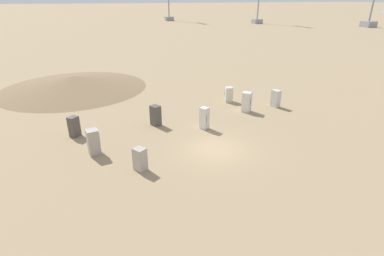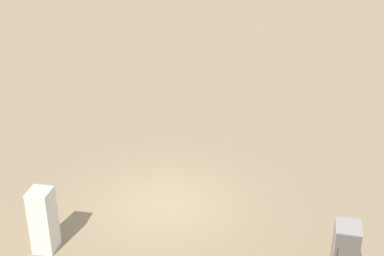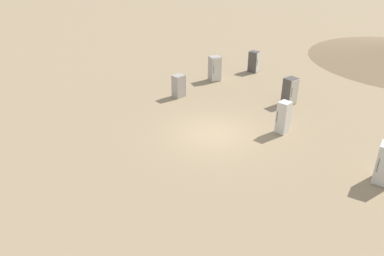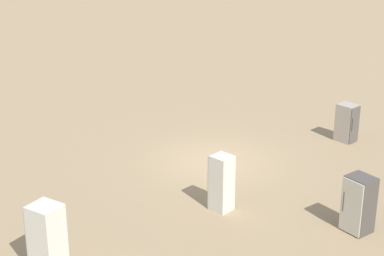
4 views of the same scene
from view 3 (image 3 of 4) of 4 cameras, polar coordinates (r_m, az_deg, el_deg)
name	(u,v)px [view 3 (image 3 of 4)]	position (r m, az deg, el deg)	size (l,w,h in m)	color
ground_plane	(214,134)	(19.74, 3.30, -0.86)	(1000.00, 1000.00, 0.00)	#9E8460
discarded_fridge_1	(283,118)	(20.01, 13.73, 1.56)	(0.82, 0.80, 1.75)	silver
discarded_fridge_2	(254,62)	(29.05, 9.42, 9.93)	(0.90, 0.91, 1.56)	#4C4742
discarded_fridge_5	(179,86)	(24.04, -2.05, 6.41)	(0.92, 0.88, 1.45)	#A89E93
discarded_fridge_6	(215,69)	(26.92, 3.49, 9.04)	(0.86, 0.86, 1.74)	#A89E93
discarded_fridge_7	(290,91)	(23.69, 14.70, 5.45)	(0.95, 0.93, 1.66)	#4C4742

